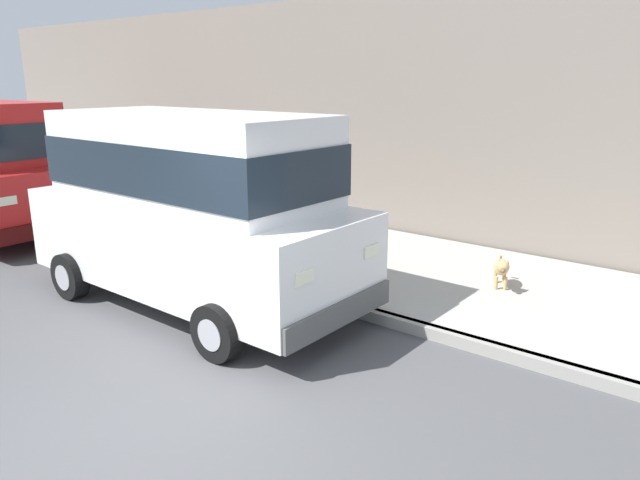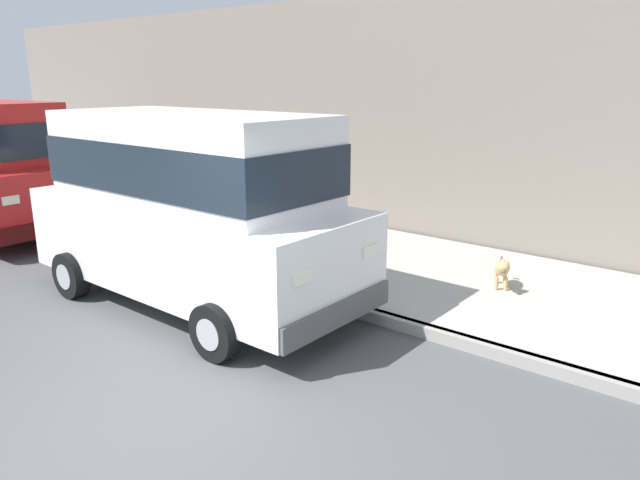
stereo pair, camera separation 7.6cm
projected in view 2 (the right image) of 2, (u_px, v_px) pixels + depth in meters
ground_plane at (160, 437)px, 5.01m from camera, size 80.00×80.00×0.00m
curb at (372, 315)px, 7.39m from camera, size 0.16×64.00×0.14m
sidewalk at (441, 279)px, 8.73m from camera, size 3.60×64.00×0.14m
car_white_van at (191, 201)px, 7.64m from camera, size 2.15×4.91×2.52m
dog_tan at (502, 268)px, 8.05m from camera, size 0.71×0.39×0.49m
fire_hydrant at (229, 236)px, 9.49m from camera, size 0.34×0.24×0.72m
building_facade at (258, 111)px, 13.26m from camera, size 0.50×20.00×4.42m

